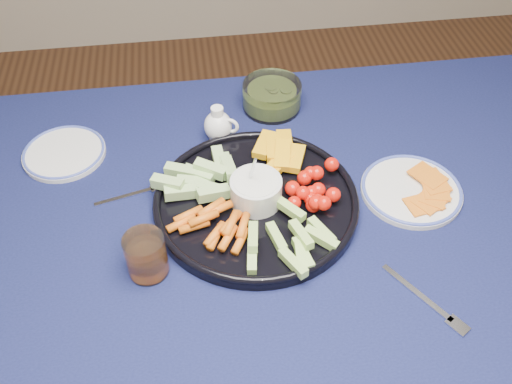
{
  "coord_description": "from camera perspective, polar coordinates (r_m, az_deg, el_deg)",
  "views": [
    {
      "loc": [
        -0.13,
        -0.66,
        1.56
      ],
      "look_at": [
        -0.03,
        0.09,
        0.79
      ],
      "focal_mm": 40.0,
      "sensor_mm": 36.0,
      "label": 1
    }
  ],
  "objects": [
    {
      "name": "juice_tumbler",
      "position": [
        1.0,
        -10.89,
        -6.44
      ],
      "size": [
        0.07,
        0.07,
        0.08
      ],
      "color": "silver",
      "rests_on": "dining_table"
    },
    {
      "name": "pickle_bowl",
      "position": [
        1.33,
        1.59,
        9.47
      ],
      "size": [
        0.13,
        0.13,
        0.06
      ],
      "color": "silver",
      "rests_on": "dining_table"
    },
    {
      "name": "side_plate_extra",
      "position": [
        1.28,
        -18.64,
        3.74
      ],
      "size": [
        0.17,
        0.17,
        0.01
      ],
      "color": "silver",
      "rests_on": "dining_table"
    },
    {
      "name": "fork_left",
      "position": [
        1.16,
        -11.86,
        -0.14
      ],
      "size": [
        0.14,
        0.05,
        0.0
      ],
      "color": "silver",
      "rests_on": "dining_table"
    },
    {
      "name": "dining_table",
      "position": [
        1.12,
        2.15,
        -7.73
      ],
      "size": [
        1.67,
        1.07,
        0.75
      ],
      "color": "#502B1A",
      "rests_on": "ground"
    },
    {
      "name": "fork_right",
      "position": [
        1.01,
        17.06,
        -10.66
      ],
      "size": [
        0.11,
        0.16,
        0.0
      ],
      "color": "silver",
      "rests_on": "dining_table"
    },
    {
      "name": "cheese_plate",
      "position": [
        1.17,
        15.3,
        0.29
      ],
      "size": [
        0.2,
        0.2,
        0.02
      ],
      "color": "silver",
      "rests_on": "dining_table"
    },
    {
      "name": "crudite_platter",
      "position": [
        1.09,
        -0.15,
        -0.64
      ],
      "size": [
        0.4,
        0.4,
        0.13
      ],
      "color": "black",
      "rests_on": "dining_table"
    },
    {
      "name": "creamer_pitcher",
      "position": [
        1.24,
        -3.78,
        6.63
      ],
      "size": [
        0.08,
        0.06,
        0.08
      ],
      "color": "white",
      "rests_on": "dining_table"
    }
  ]
}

